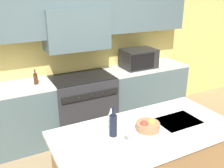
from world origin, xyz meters
TOP-DOWN VIEW (x-y plane):
  - back_cabinetry at (0.00, 2.01)m, footprint 10.00×0.46m
  - back_counter at (-0.00, 1.76)m, footprint 3.82×0.62m
  - range_stove at (-0.00, 1.74)m, footprint 0.95×0.70m
  - microwave at (1.04, 1.76)m, footprint 0.57×0.40m
  - kitchen_island at (0.02, 0.06)m, footprint 1.81×0.88m
  - wine_bottle at (-0.31, 0.12)m, footprint 0.07×0.07m
  - wine_glass_near at (-0.24, -0.04)m, footprint 0.07×0.07m
  - wine_glass_far at (-0.24, 0.29)m, footprint 0.07×0.07m
  - fruit_bowl at (0.04, 0.06)m, footprint 0.23×0.23m
  - oil_bottle_on_counter at (-0.68, 1.75)m, footprint 0.06×0.06m

SIDE VIEW (x-z plane):
  - kitchen_island at x=0.02m, z-range 0.00..0.91m
  - back_counter at x=0.00m, z-range 0.00..0.94m
  - range_stove at x=0.00m, z-range 0.00..0.95m
  - fruit_bowl at x=0.04m, z-range 0.90..1.01m
  - wine_bottle at x=-0.31m, z-range 0.87..1.18m
  - oil_bottle_on_counter at x=-0.68m, z-range 0.92..1.13m
  - wine_glass_near at x=-0.24m, z-range 0.95..1.15m
  - wine_glass_far at x=-0.24m, z-range 0.95..1.15m
  - microwave at x=1.04m, z-range 0.94..1.26m
  - back_cabinetry at x=0.00m, z-range 0.26..2.96m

